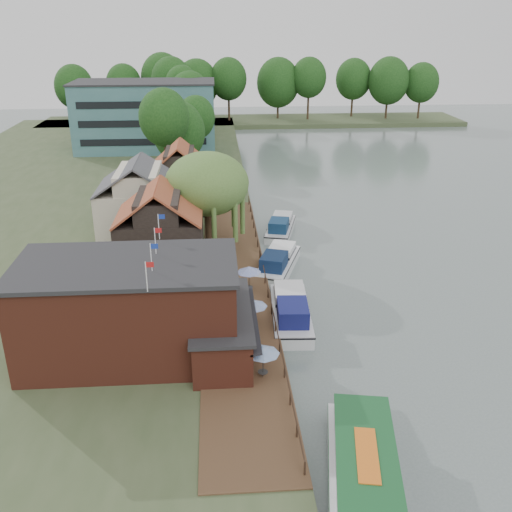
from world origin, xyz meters
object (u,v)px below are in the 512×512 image
object	(u,v)px
umbrella_0	(263,362)
cruiser_1	(278,259)
hotel_block	(146,116)
umbrella_4	(249,279)
cottage_a	(160,229)
willow	(207,202)
cottage_c	(180,177)
umbrella_2	(253,313)
cruiser_2	(281,224)
umbrella_3	(235,302)
cruiser_0	(291,307)
swan	(338,447)
cottage_b	(140,199)
umbrella_1	(240,337)
tour_boat	(366,486)
pub	(158,308)

from	to	relation	value
umbrella_0	cruiser_1	bearing A→B (deg)	80.76
hotel_block	umbrella_4	xyz separation A→B (m)	(15.12, -61.48, -4.86)
cottage_a	willow	distance (m)	6.80
hotel_block	cottage_c	size ratio (longest dim) A/B	2.99
hotel_block	umbrella_0	xyz separation A→B (m)	(15.23, -74.78, -4.86)
umbrella_2	cruiser_2	bearing A→B (deg)	78.33
umbrella_3	cruiser_0	world-z (taller)	umbrella_3
cottage_c	umbrella_0	world-z (taller)	cottage_c
cottage_c	swan	world-z (taller)	cottage_c
cottage_c	cruiser_1	xyz separation A→B (m)	(10.48, -17.82, -4.01)
hotel_block	umbrella_0	distance (m)	76.47
cottage_b	cruiser_0	size ratio (longest dim) A/B	0.89
willow	hotel_block	bearing A→B (deg)	102.71
cottage_c	willow	bearing A→B (deg)	-75.96
cruiser_1	cruiser_2	bearing A→B (deg)	101.09
cottage_c	umbrella_1	distance (m)	35.13
cottage_b	umbrella_3	distance (m)	22.39
willow	tour_boat	size ratio (longest dim) A/B	0.75
cottage_a	cottage_b	world-z (taller)	same
umbrella_2	tour_boat	world-z (taller)	umbrella_2
hotel_block	cruiser_2	distance (m)	48.82
pub	cottage_c	bearing A→B (deg)	90.00
umbrella_4	cottage_b	bearing A→B (deg)	125.68
cruiser_0	pub	bearing A→B (deg)	-147.94
umbrella_2	cruiser_2	xyz separation A→B (m)	(4.91, 23.80, -1.15)
willow	umbrella_0	world-z (taller)	willow
willow	cruiser_0	distance (m)	16.62
pub	cruiser_1	size ratio (longest dim) A/B	1.97
hotel_block	cottage_a	distance (m)	56.47
umbrella_0	cruiser_2	xyz separation A→B (m)	(4.72, 30.63, -1.15)
willow	umbrella_0	distance (m)	24.39
cruiser_1	umbrella_0	bearing A→B (deg)	-80.29
pub	umbrella_2	xyz separation A→B (m)	(7.04, 3.05, -2.36)
cottage_b	willow	bearing A→B (deg)	-33.69
umbrella_3	cruiser_0	xyz separation A→B (m)	(4.67, 0.65, -0.96)
pub	tour_boat	size ratio (longest dim) A/B	1.44
cottage_a	umbrella_0	size ratio (longest dim) A/B	3.62
pub	cottage_a	distance (m)	15.05
cruiser_2	pub	bearing A→B (deg)	-99.97
willow	swan	distance (m)	31.57
pub	cruiser_1	distance (m)	19.58
pub	cruiser_2	distance (m)	29.60
umbrella_0	swan	world-z (taller)	umbrella_0
umbrella_1	pub	bearing A→B (deg)	174.97
tour_boat	cruiser_1	bearing A→B (deg)	102.58
hotel_block	cruiser_1	xyz separation A→B (m)	(18.48, -54.82, -5.91)
cruiser_2	tour_boat	world-z (taller)	tour_boat
cruiser_1	cottage_a	bearing A→B (deg)	-155.19
tour_boat	umbrella_3	bearing A→B (deg)	117.31
cottage_b	cruiser_2	world-z (taller)	cottage_b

